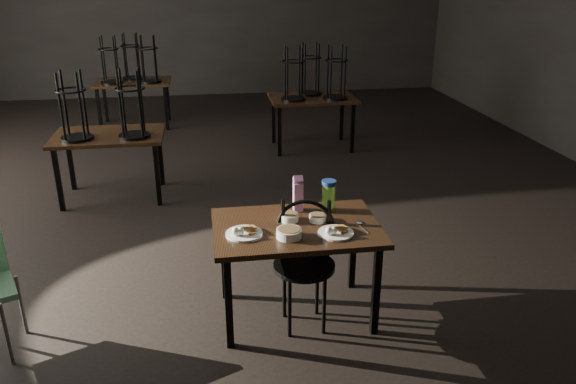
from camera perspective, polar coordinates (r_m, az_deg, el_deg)
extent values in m
plane|color=black|center=(6.21, -8.11, -1.81)|extent=(12.00, 12.00, 0.00)
cube|color=black|center=(11.72, -9.21, 17.42)|extent=(10.00, 0.04, 3.20)
cube|color=black|center=(4.05, 0.86, -3.67)|extent=(1.20, 0.80, 0.04)
cube|color=black|center=(3.91, -6.05, -11.14)|extent=(0.05, 0.05, 0.71)
cube|color=black|center=(4.07, 8.94, -9.84)|extent=(0.05, 0.05, 0.71)
cube|color=black|center=(4.46, -6.50, -6.67)|extent=(0.05, 0.05, 0.71)
cube|color=black|center=(4.60, 6.60, -5.72)|extent=(0.05, 0.05, 0.71)
cylinder|color=white|center=(3.92, -4.47, -4.23)|extent=(0.26, 0.26, 0.02)
cube|color=olive|center=(3.93, -4.47, -3.26)|extent=(0.09, 0.09, 0.04)
cube|color=olive|center=(3.93, -4.02, -3.23)|extent=(0.11, 0.11, 0.03)
ellipsoid|color=white|center=(3.86, -5.37, -4.01)|extent=(0.05, 0.05, 0.06)
ellipsoid|color=white|center=(3.87, -4.83, -3.98)|extent=(0.05, 0.05, 0.06)
cylinder|color=white|center=(3.93, 4.88, -4.17)|extent=(0.25, 0.25, 0.02)
cube|color=olive|center=(3.94, 4.84, -3.22)|extent=(0.09, 0.09, 0.04)
cube|color=olive|center=(3.95, 5.27, -3.19)|extent=(0.10, 0.11, 0.03)
ellipsoid|color=white|center=(3.87, 4.15, -3.96)|extent=(0.05, 0.05, 0.06)
ellipsoid|color=white|center=(3.88, 4.66, -3.92)|extent=(0.05, 0.05, 0.06)
cylinder|color=white|center=(4.11, 0.14, -2.58)|extent=(0.14, 0.14, 0.05)
cylinder|color=brown|center=(4.10, 0.14, -2.33)|extent=(0.12, 0.12, 0.01)
cylinder|color=white|center=(4.10, 3.01, -2.66)|extent=(0.12, 0.12, 0.05)
cylinder|color=brown|center=(4.10, 3.01, -2.44)|extent=(0.11, 0.11, 0.01)
cylinder|color=white|center=(3.86, 0.10, -4.22)|extent=(0.18, 0.18, 0.06)
cylinder|color=brown|center=(3.85, 0.10, -3.93)|extent=(0.15, 0.15, 0.01)
cube|color=#991B79|center=(4.24, 1.02, -0.47)|extent=(0.07, 0.07, 0.23)
cube|color=#991B79|center=(4.19, 1.04, 1.23)|extent=(0.07, 0.07, 0.07)
cylinder|color=#79C63A|center=(4.25, 4.14, -0.59)|extent=(0.12, 0.12, 0.21)
cylinder|color=navy|center=(4.21, 4.19, 0.95)|extent=(0.13, 0.13, 0.03)
ellipsoid|color=silver|center=(4.11, 7.31, -3.09)|extent=(0.05, 0.07, 0.01)
cube|color=silver|center=(4.02, 7.71, -3.76)|extent=(0.04, 0.14, 0.00)
cylinder|color=black|center=(4.04, 1.65, -7.52)|extent=(0.44, 0.44, 0.03)
torus|color=black|center=(4.10, 1.81, -3.55)|extent=(0.42, 0.12, 0.43)
cylinder|color=black|center=(4.29, 2.98, -9.47)|extent=(0.03, 0.03, 0.50)
cylinder|color=black|center=(4.25, -0.37, -9.75)|extent=(0.03, 0.03, 0.50)
cylinder|color=black|center=(4.04, 0.16, -11.59)|extent=(0.03, 0.03, 0.50)
cylinder|color=black|center=(4.08, 3.69, -11.27)|extent=(0.03, 0.03, 0.50)
cylinder|color=slate|center=(4.23, -26.67, -12.76)|extent=(0.03, 0.03, 0.47)
cylinder|color=slate|center=(4.51, -25.44, -10.32)|extent=(0.03, 0.03, 0.47)
cube|color=black|center=(6.57, -17.78, 5.45)|extent=(1.20, 0.80, 0.04)
cube|color=black|center=(6.48, -22.31, 1.13)|extent=(0.05, 0.05, 0.71)
cube|color=black|center=(6.31, -13.13, 1.70)|extent=(0.05, 0.05, 0.71)
cube|color=black|center=(7.07, -21.23, 2.96)|extent=(0.05, 0.05, 0.71)
cube|color=black|center=(6.92, -12.81, 3.52)|extent=(0.05, 0.05, 0.71)
cylinder|color=black|center=(6.47, -20.62, 5.17)|extent=(0.34, 0.34, 0.03)
torus|color=black|center=(6.36, -21.22, 9.48)|extent=(0.32, 0.32, 0.02)
cylinder|color=black|center=(6.46, -20.03, 8.58)|extent=(0.03, 0.03, 0.70)
cylinder|color=black|center=(6.50, -21.75, 8.43)|extent=(0.03, 0.03, 0.70)
cylinder|color=black|center=(6.31, -22.11, 8.01)|extent=(0.03, 0.03, 0.70)
cylinder|color=black|center=(6.27, -20.34, 8.17)|extent=(0.03, 0.03, 0.70)
cylinder|color=black|center=(6.37, -15.33, 5.56)|extent=(0.34, 0.34, 0.03)
torus|color=black|center=(6.26, -15.79, 9.95)|extent=(0.32, 0.32, 0.02)
cylinder|color=black|center=(6.37, -14.68, 9.02)|extent=(0.03, 0.03, 0.70)
cylinder|color=black|center=(6.39, -16.46, 8.88)|extent=(0.03, 0.03, 0.70)
cylinder|color=black|center=(6.20, -16.67, 8.47)|extent=(0.03, 0.03, 0.70)
cylinder|color=black|center=(6.18, -14.84, 8.61)|extent=(0.03, 0.03, 0.70)
cube|color=black|center=(8.10, 2.49, 9.48)|extent=(1.20, 0.80, 0.04)
cube|color=black|center=(7.80, -0.87, 6.17)|extent=(0.05, 0.05, 0.71)
cube|color=black|center=(8.01, 6.57, 6.44)|extent=(0.05, 0.05, 0.71)
cube|color=black|center=(8.42, -1.48, 7.35)|extent=(0.05, 0.05, 0.71)
cube|color=black|center=(8.60, 5.46, 7.58)|extent=(0.05, 0.05, 0.71)
cylinder|color=black|center=(7.90, 0.54, 9.43)|extent=(0.34, 0.34, 0.03)
torus|color=black|center=(7.80, 0.55, 13.02)|extent=(0.32, 0.32, 0.02)
cylinder|color=black|center=(7.94, 1.15, 12.18)|extent=(0.03, 0.03, 0.70)
cylinder|color=black|center=(7.91, -0.29, 12.15)|extent=(0.03, 0.03, 0.70)
cylinder|color=black|center=(7.71, -0.07, 11.90)|extent=(0.03, 0.03, 0.70)
cylinder|color=black|center=(7.75, 1.41, 11.93)|extent=(0.03, 0.03, 0.70)
cylinder|color=black|center=(8.01, 4.84, 9.54)|extent=(0.34, 0.34, 0.03)
torus|color=black|center=(7.92, 4.95, 13.08)|extent=(0.32, 0.32, 0.02)
cylinder|color=black|center=(8.06, 5.46, 12.24)|extent=(0.03, 0.03, 0.70)
cylinder|color=black|center=(8.02, 4.05, 12.23)|extent=(0.03, 0.03, 0.70)
cylinder|color=black|center=(7.83, 4.37, 11.98)|extent=(0.03, 0.03, 0.70)
cylinder|color=black|center=(7.87, 5.81, 11.99)|extent=(0.03, 0.03, 0.70)
cylinder|color=black|center=(8.27, 2.25, 9.99)|extent=(0.34, 0.34, 0.03)
torus|color=black|center=(8.18, 2.30, 13.42)|extent=(0.32, 0.32, 0.02)
cylinder|color=black|center=(8.31, 2.84, 12.61)|extent=(0.03, 0.03, 0.70)
cylinder|color=black|center=(8.28, 1.47, 12.59)|extent=(0.03, 0.03, 0.70)
cylinder|color=black|center=(8.08, 1.72, 12.36)|extent=(0.03, 0.03, 0.70)
cylinder|color=black|center=(8.12, 3.13, 12.38)|extent=(0.03, 0.03, 0.70)
cube|color=black|center=(9.61, -15.51, 10.71)|extent=(1.20, 0.80, 0.04)
cube|color=black|center=(9.45, -18.62, 7.84)|extent=(0.05, 0.05, 0.71)
cube|color=black|center=(9.33, -12.27, 8.32)|extent=(0.05, 0.05, 0.71)
cube|color=black|center=(10.07, -18.08, 8.73)|extent=(0.05, 0.05, 0.71)
cube|color=black|center=(9.95, -12.10, 9.17)|extent=(0.05, 0.05, 0.71)
cylinder|color=black|center=(9.50, -17.44, 10.59)|extent=(0.34, 0.34, 0.03)
torus|color=black|center=(9.42, -17.80, 13.56)|extent=(0.32, 0.32, 0.02)
cylinder|color=black|center=(9.52, -17.02, 12.91)|extent=(0.03, 0.03, 0.70)
cylinder|color=black|center=(9.55, -18.22, 12.80)|extent=(0.03, 0.03, 0.70)
cylinder|color=black|center=(9.36, -18.39, 12.60)|extent=(0.03, 0.03, 0.70)
cylinder|color=black|center=(9.33, -17.17, 12.72)|extent=(0.03, 0.03, 0.70)
cylinder|color=black|center=(9.43, -13.78, 10.88)|extent=(0.34, 0.34, 0.03)
torus|color=black|center=(9.35, -14.06, 13.89)|extent=(0.32, 0.32, 0.02)
cylinder|color=black|center=(9.46, -13.33, 13.21)|extent=(0.03, 0.03, 0.70)
cylinder|color=black|center=(9.47, -14.55, 13.11)|extent=(0.03, 0.03, 0.70)
cylinder|color=black|center=(9.28, -14.66, 12.93)|extent=(0.03, 0.03, 0.70)
cylinder|color=black|center=(9.26, -13.41, 13.03)|extent=(0.03, 0.03, 0.70)
cylinder|color=black|center=(9.78, -15.42, 11.11)|extent=(0.34, 0.34, 0.03)
torus|color=black|center=(9.70, -15.73, 14.01)|extent=(0.32, 0.32, 0.02)
cylinder|color=black|center=(9.81, -15.00, 13.36)|extent=(0.03, 0.03, 0.70)
cylinder|color=black|center=(9.83, -16.17, 13.26)|extent=(0.03, 0.03, 0.70)
cylinder|color=black|center=(9.64, -16.30, 13.08)|extent=(0.03, 0.03, 0.70)
cylinder|color=black|center=(9.61, -15.11, 13.18)|extent=(0.03, 0.03, 0.70)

